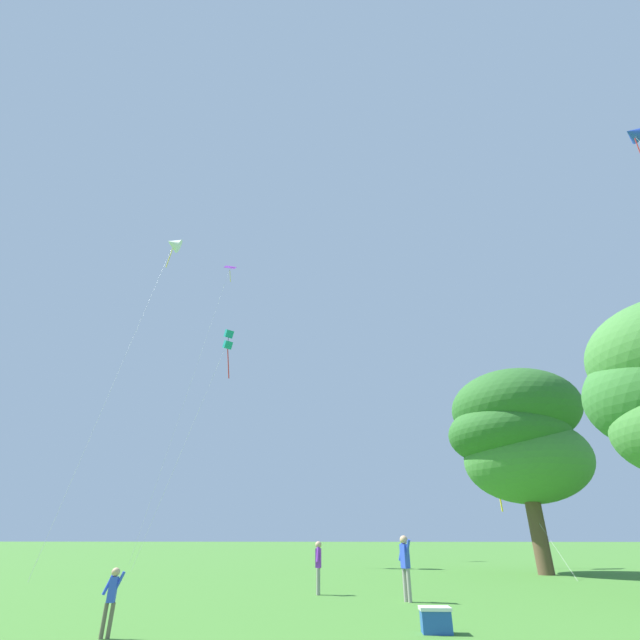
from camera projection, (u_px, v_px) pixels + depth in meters
name	position (u px, v px, depth m)	size (l,w,h in m)	color
kite_yellow_diamond	(494.00, 462.00, 29.37)	(2.21, 9.91, 7.65)	yellow
kite_purple_streamer	(225.00, 283.00, 49.03)	(3.35, 7.92, 29.81)	purple
kite_white_distant	(173.00, 244.00, 40.24)	(3.02, 12.88, 26.44)	white
kite_blue_delta	(633.00, 134.00, 27.31)	(2.56, 5.45, 24.65)	blue
kite_teal_box	(228.00, 341.00, 35.00)	(3.24, 5.00, 16.57)	teal
person_far_back	(405.00, 561.00, 13.04)	(0.38, 0.50, 1.71)	gray
person_child_small	(112.00, 595.00, 8.34)	(0.37, 0.16, 1.14)	#665B4C
person_in_red_shirt	(318.00, 562.00, 14.58)	(0.21, 0.50, 1.54)	gray
tree_right_cluster	(517.00, 434.00, 24.92)	(7.40, 7.15, 10.43)	brown
picnic_cooler	(436.00, 620.00, 8.58)	(0.60, 0.40, 0.44)	#2351B2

